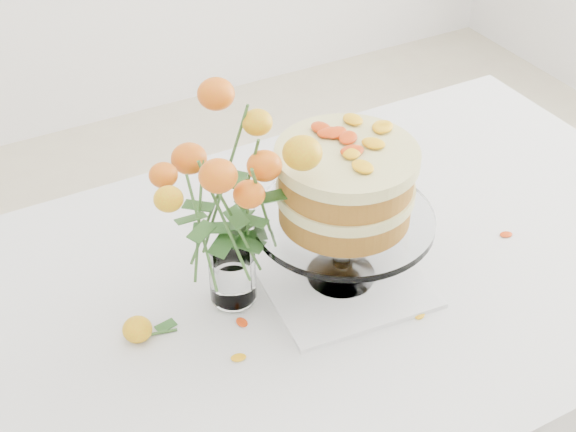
% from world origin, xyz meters
% --- Properties ---
extents(table, '(1.43, 0.93, 0.76)m').
position_xyz_m(table, '(0.00, 0.00, 0.67)').
color(table, tan).
rests_on(table, ground).
extents(napkin, '(0.31, 0.31, 0.01)m').
position_xyz_m(napkin, '(-0.05, -0.03, 0.76)').
color(napkin, white).
rests_on(napkin, table).
extents(cake_stand, '(0.32, 0.32, 0.28)m').
position_xyz_m(cake_stand, '(-0.05, -0.03, 0.95)').
color(cake_stand, white).
rests_on(cake_stand, napkin).
extents(rose_vase, '(0.32, 0.32, 0.41)m').
position_xyz_m(rose_vase, '(-0.25, 0.01, 1.00)').
color(rose_vase, white).
rests_on(rose_vase, table).
extents(loose_rose_near, '(0.09, 0.05, 0.04)m').
position_xyz_m(loose_rose_near, '(-0.43, 0.00, 0.78)').
color(loose_rose_near, gold).
rests_on(loose_rose_near, table).
extents(stray_petal_a, '(0.03, 0.02, 0.00)m').
position_xyz_m(stray_petal_a, '(-0.12, -0.10, 0.76)').
color(stray_petal_a, '#FFB310').
rests_on(stray_petal_a, table).
extents(stray_petal_b, '(0.03, 0.02, 0.00)m').
position_xyz_m(stray_petal_b, '(-0.02, -0.14, 0.76)').
color(stray_petal_b, '#FFB310').
rests_on(stray_petal_b, table).
extents(stray_petal_c, '(0.03, 0.02, 0.00)m').
position_xyz_m(stray_petal_c, '(0.02, -0.18, 0.76)').
color(stray_petal_c, '#FFB310').
rests_on(stray_petal_c, table).
extents(stray_petal_d, '(0.03, 0.02, 0.00)m').
position_xyz_m(stray_petal_d, '(-0.26, -0.05, 0.76)').
color(stray_petal_d, '#FFB310').
rests_on(stray_petal_d, table).
extents(stray_petal_e, '(0.03, 0.02, 0.00)m').
position_xyz_m(stray_petal_e, '(-0.30, -0.12, 0.76)').
color(stray_petal_e, '#FFB310').
rests_on(stray_petal_e, table).
extents(stray_petal_f, '(0.03, 0.02, 0.00)m').
position_xyz_m(stray_petal_f, '(0.30, -0.08, 0.76)').
color(stray_petal_f, '#FFB310').
rests_on(stray_petal_f, table).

